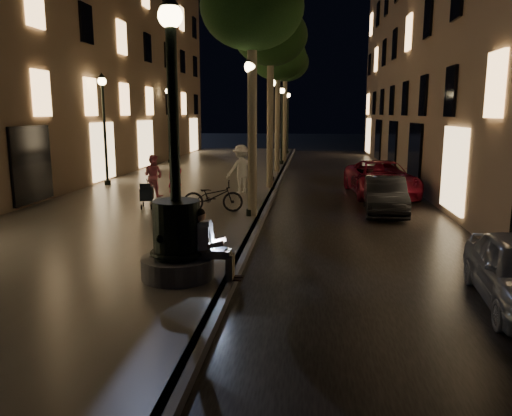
# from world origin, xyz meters

# --- Properties ---
(ground) EXTENTS (120.00, 120.00, 0.00)m
(ground) POSITION_xyz_m (0.00, 15.00, 0.00)
(ground) COLOR black
(ground) RESTS_ON ground
(cobble_lane) EXTENTS (6.00, 45.00, 0.02)m
(cobble_lane) POSITION_xyz_m (3.00, 15.00, 0.01)
(cobble_lane) COLOR black
(cobble_lane) RESTS_ON ground
(promenade) EXTENTS (8.00, 45.00, 0.20)m
(promenade) POSITION_xyz_m (-4.00, 15.00, 0.10)
(promenade) COLOR slate
(promenade) RESTS_ON ground
(curb_strip) EXTENTS (0.25, 45.00, 0.20)m
(curb_strip) POSITION_xyz_m (0.00, 15.00, 0.10)
(curb_strip) COLOR #59595B
(curb_strip) RESTS_ON ground
(building_right) EXTENTS (8.00, 36.00, 15.00)m
(building_right) POSITION_xyz_m (10.00, 18.00, 7.50)
(building_right) COLOR #816850
(building_right) RESTS_ON ground
(building_left) EXTENTS (8.00, 36.00, 15.00)m
(building_left) POSITION_xyz_m (-12.00, 18.00, 7.50)
(building_left) COLOR #816850
(building_left) RESTS_ON ground
(fountain_lamppost) EXTENTS (1.40, 1.40, 5.21)m
(fountain_lamppost) POSITION_xyz_m (-1.00, 2.00, 1.21)
(fountain_lamppost) COLOR #59595B
(fountain_lamppost) RESTS_ON promenade
(seated_man_laptop) EXTENTS (1.00, 0.34, 1.37)m
(seated_man_laptop) POSITION_xyz_m (-0.39, 2.00, 0.92)
(seated_man_laptop) COLOR tan
(seated_man_laptop) RESTS_ON promenade
(tree_near) EXTENTS (3.00, 3.00, 7.30)m
(tree_near) POSITION_xyz_m (-0.25, 8.00, 6.24)
(tree_near) COLOR #6B604C
(tree_near) RESTS_ON promenade
(tree_second) EXTENTS (3.00, 3.00, 7.40)m
(tree_second) POSITION_xyz_m (-0.20, 14.00, 6.33)
(tree_second) COLOR #6B604C
(tree_second) RESTS_ON promenade
(tree_third) EXTENTS (3.00, 3.00, 7.20)m
(tree_third) POSITION_xyz_m (-0.30, 20.00, 6.14)
(tree_third) COLOR #6B604C
(tree_third) RESTS_ON promenade
(tree_far) EXTENTS (3.00, 3.00, 7.50)m
(tree_far) POSITION_xyz_m (-0.22, 26.00, 6.43)
(tree_far) COLOR #6B604C
(tree_far) RESTS_ON promenade
(lamp_curb_a) EXTENTS (0.36, 0.36, 4.81)m
(lamp_curb_a) POSITION_xyz_m (-0.30, 8.00, 3.24)
(lamp_curb_a) COLOR black
(lamp_curb_a) RESTS_ON promenade
(lamp_curb_b) EXTENTS (0.36, 0.36, 4.81)m
(lamp_curb_b) POSITION_xyz_m (-0.30, 16.00, 3.24)
(lamp_curb_b) COLOR black
(lamp_curb_b) RESTS_ON promenade
(lamp_curb_c) EXTENTS (0.36, 0.36, 4.81)m
(lamp_curb_c) POSITION_xyz_m (-0.30, 24.00, 3.24)
(lamp_curb_c) COLOR black
(lamp_curb_c) RESTS_ON promenade
(lamp_curb_d) EXTENTS (0.36, 0.36, 4.81)m
(lamp_curb_d) POSITION_xyz_m (-0.30, 32.00, 3.24)
(lamp_curb_d) COLOR black
(lamp_curb_d) RESTS_ON promenade
(lamp_left_b) EXTENTS (0.36, 0.36, 4.81)m
(lamp_left_b) POSITION_xyz_m (-7.40, 14.00, 3.24)
(lamp_left_b) COLOR black
(lamp_left_b) RESTS_ON promenade
(lamp_left_c) EXTENTS (0.36, 0.36, 4.81)m
(lamp_left_c) POSITION_xyz_m (-7.40, 24.00, 3.24)
(lamp_left_c) COLOR black
(lamp_left_c) RESTS_ON promenade
(stroller) EXTENTS (0.52, 0.95, 0.96)m
(stroller) POSITION_xyz_m (-3.88, 8.83, 0.68)
(stroller) COLOR black
(stroller) RESTS_ON promenade
(car_second) EXTENTS (1.52, 3.76, 1.22)m
(car_second) POSITION_xyz_m (4.00, 9.76, 0.61)
(car_second) COLOR black
(car_second) RESTS_ON ground
(car_third) EXTENTS (2.79, 5.28, 1.41)m
(car_third) POSITION_xyz_m (4.36, 13.45, 0.71)
(car_third) COLOR maroon
(car_third) RESTS_ON ground
(pedestrian_red) EXTENTS (0.67, 0.71, 1.63)m
(pedestrian_red) POSITION_xyz_m (-3.37, 10.50, 1.02)
(pedestrian_red) COLOR #D22A4E
(pedestrian_red) RESTS_ON promenade
(pedestrian_pink) EXTENTS (0.91, 0.79, 1.59)m
(pedestrian_pink) POSITION_xyz_m (-4.38, 11.13, 0.99)
(pedestrian_pink) COLOR #D67188
(pedestrian_pink) RESTS_ON promenade
(pedestrian_white) EXTENTS (1.42, 1.25, 1.90)m
(pedestrian_white) POSITION_xyz_m (-1.20, 12.34, 1.15)
(pedestrian_white) COLOR white
(pedestrian_white) RESTS_ON promenade
(bicycle) EXTENTS (1.98, 0.93, 1.00)m
(bicycle) POSITION_xyz_m (-1.57, 8.45, 0.70)
(bicycle) COLOR black
(bicycle) RESTS_ON promenade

